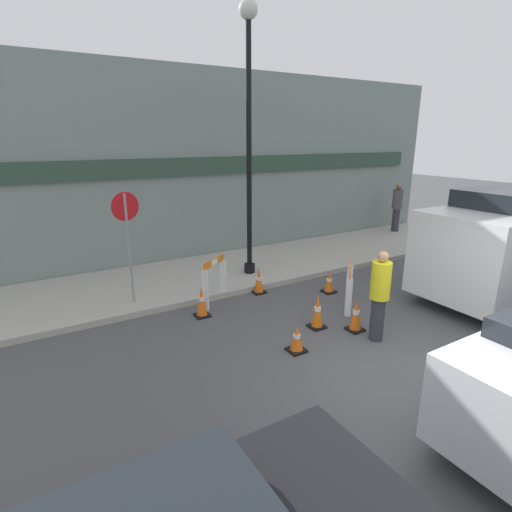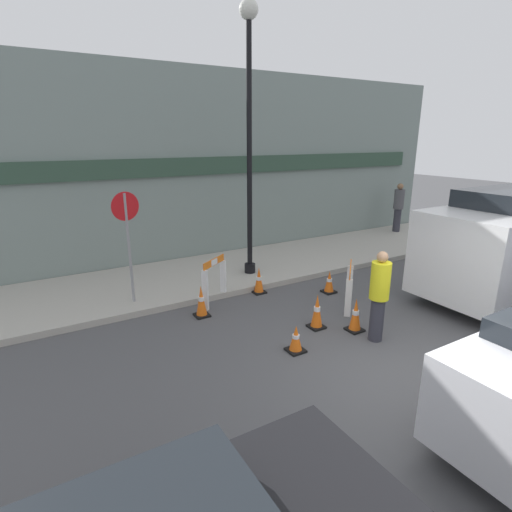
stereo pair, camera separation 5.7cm
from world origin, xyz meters
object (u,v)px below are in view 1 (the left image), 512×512
Objects in this scene: person_worker at (380,293)px; person_pedestrian at (397,206)px; streetlamp_post at (249,111)px; stop_sign at (127,230)px.

person_pedestrian is (6.92, 5.52, 0.20)m from person_worker.
person_pedestrian is at bearing -70.89° from person_worker.
streetlamp_post reaches higher than person_pedestrian.
person_worker is (3.46, -3.76, -0.83)m from stop_sign.
person_pedestrian is at bearing 176.68° from stop_sign.
streetlamp_post is at bearing -17.56° from person_pedestrian.
streetlamp_post is at bearing -15.41° from person_worker.
person_worker is 8.86m from person_pedestrian.
person_worker is 0.94× the size of person_pedestrian.
streetlamp_post reaches higher than person_worker.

